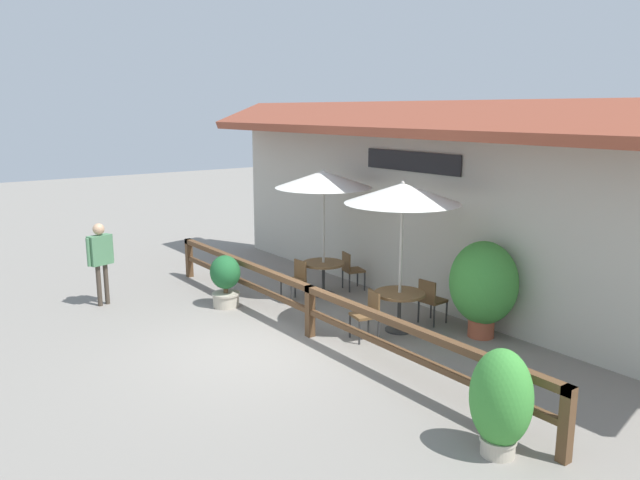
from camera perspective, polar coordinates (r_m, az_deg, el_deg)
name	(u,v)px	position (r m, az deg, el deg)	size (l,w,h in m)	color
ground_plane	(261,349)	(10.96, -5.46, -9.89)	(60.00, 60.00, 0.00)	gray
building_facade	(432,204)	(12.91, 10.18, 3.27)	(14.28, 1.49, 4.23)	#BCB7A8
patio_railing	(310,300)	(11.27, -0.92, -5.48)	(10.40, 0.14, 0.95)	brown
patio_umbrella_near	(323,179)	(13.44, 0.32, 5.57)	(2.10, 2.10, 2.80)	#B7B2A8
dining_table_near	(323,269)	(13.80, 0.31, -2.65)	(0.94, 0.94, 0.74)	brown
chair_near_streetside	(296,278)	(13.40, -2.24, -3.53)	(0.44, 0.44, 0.88)	brown
chair_near_wallside	(351,269)	(14.23, 2.86, -2.62)	(0.51, 0.51, 0.88)	brown
patio_umbrella_middle	(402,194)	(11.25, 7.55, 4.24)	(2.10, 2.10, 2.80)	#B7B2A8
dining_table_middle	(400,300)	(11.68, 7.28, -5.47)	(0.94, 0.94, 0.74)	brown
chair_middle_streetside	(368,312)	(11.24, 4.37, -6.62)	(0.50, 0.50, 0.88)	brown
chair_middle_wallside	(431,299)	(12.17, 10.10, -5.31)	(0.45, 0.45, 0.88)	brown
potted_plant_small_flowering	(225,279)	(13.13, -8.65, -3.54)	(0.68, 0.62, 1.09)	#B7AD99
potted_plant_entrance_palm	(501,401)	(7.86, 16.20, -13.94)	(0.77, 0.69, 1.34)	#B7AD99
potted_plant_broad_leaf	(483,285)	(11.56, 14.71, -3.96)	(1.27, 1.14, 1.77)	#9E4C33
pedestrian	(100,253)	(13.74, -19.45, -1.13)	(0.33, 0.59, 1.75)	#42382D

